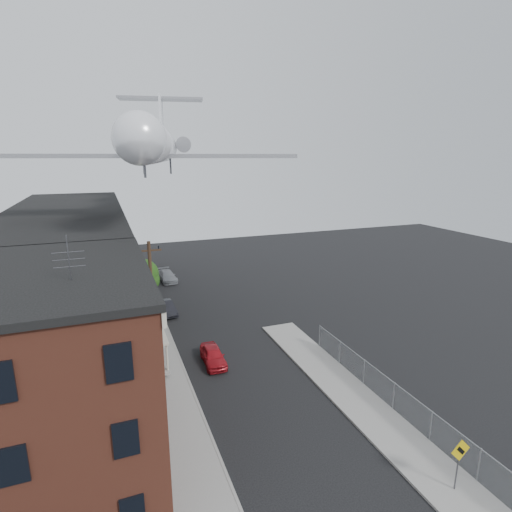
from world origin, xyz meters
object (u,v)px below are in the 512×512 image
at_px(car_far, 167,276).
at_px(airplane, 156,144).
at_px(car_mid, 166,308).
at_px(street_tree, 144,276).
at_px(utility_pole, 152,296).
at_px(warning_sign, 459,457).
at_px(car_near, 213,356).

height_order(car_far, airplane, airplane).
xyz_separation_m(car_mid, airplane, (-0.36, -2.25, 15.53)).
relative_size(street_tree, car_far, 1.17).
bearing_deg(utility_pole, car_far, 78.38).
distance_m(warning_sign, airplane, 29.88).
bearing_deg(car_mid, car_far, 72.69).
height_order(car_mid, airplane, airplane).
bearing_deg(car_near, airplane, 105.43).
xyz_separation_m(car_far, airplane, (-2.16, -13.06, 15.52)).
bearing_deg(street_tree, car_mid, -53.37).
bearing_deg(car_far, car_mid, -104.35).
bearing_deg(car_near, warning_sign, -62.69).
bearing_deg(car_near, utility_pole, 139.16).
bearing_deg(car_mid, utility_pole, -112.46).
xyz_separation_m(car_near, car_mid, (-1.80, 11.18, -0.01)).
distance_m(street_tree, airplane, 13.55).
xyz_separation_m(warning_sign, utility_pole, (-11.20, 19.03, 2.79)).
xyz_separation_m(warning_sign, street_tree, (-10.87, 28.95, 1.57)).
bearing_deg(airplane, warning_sign, -68.64).
relative_size(street_tree, car_mid, 1.35).
bearing_deg(utility_pole, car_near, -42.66).
height_order(warning_sign, utility_pole, utility_pole).
distance_m(utility_pole, car_far, 19.29).
height_order(street_tree, airplane, airplane).
relative_size(warning_sign, car_far, 0.63).
height_order(car_near, airplane, airplane).
bearing_deg(street_tree, car_far, 67.90).
height_order(car_mid, car_far, car_far).
xyz_separation_m(utility_pole, street_tree, (0.33, 9.92, -1.22)).
bearing_deg(utility_pole, car_mid, 75.39).
relative_size(car_mid, airplane, 0.15).
bearing_deg(street_tree, utility_pole, -91.89).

